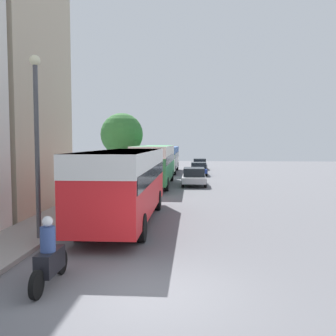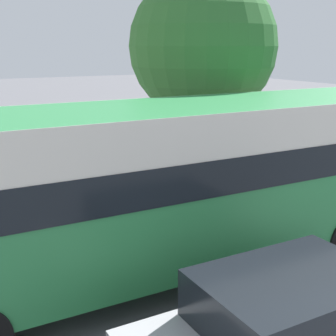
# 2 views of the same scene
# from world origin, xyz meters

# --- Properties ---
(ground_plane) EXTENTS (120.00, 120.00, 0.00)m
(ground_plane) POSITION_xyz_m (0.00, 0.00, 0.00)
(ground_plane) COLOR slate
(bus_lead) EXTENTS (2.53, 9.99, 3.12)m
(bus_lead) POSITION_xyz_m (-1.90, 7.44, 2.02)
(bus_lead) COLOR red
(bus_lead) RESTS_ON ground_plane
(bus_following) EXTENTS (2.55, 11.08, 3.18)m
(bus_following) POSITION_xyz_m (-1.98, 21.34, 2.06)
(bus_following) COLOR #2D8447
(bus_following) RESTS_ON ground_plane
(bus_third_in_line) EXTENTS (2.56, 10.26, 2.94)m
(bus_third_in_line) POSITION_xyz_m (-2.02, 34.14, 1.92)
(bus_third_in_line) COLOR silver
(bus_third_in_line) RESTS_ON ground_plane
(motorcycle_behind_lead) EXTENTS (0.38, 2.24, 1.73)m
(motorcycle_behind_lead) POSITION_xyz_m (-2.45, 0.23, 0.68)
(motorcycle_behind_lead) COLOR black
(motorcycle_behind_lead) RESTS_ON ground_plane
(car_crossing) EXTENTS (1.83, 4.57, 1.36)m
(car_crossing) POSITION_xyz_m (1.91, 39.62, 0.72)
(car_crossing) COLOR slate
(car_crossing) RESTS_ON ground_plane
(car_far_curb) EXTENTS (1.93, 4.25, 1.42)m
(car_far_curb) POSITION_xyz_m (1.12, 21.47, 0.75)
(car_far_curb) COLOR #B7B7BC
(car_far_curb) RESTS_ON ground_plane
(car_distant) EXTENTS (1.80, 3.98, 1.35)m
(car_distant) POSITION_xyz_m (1.62, 30.86, 0.71)
(car_distant) COLOR navy
(car_distant) RESTS_ON ground_plane
(pedestrian_near_curb) EXTENTS (0.40, 0.40, 1.78)m
(pedestrian_near_curb) POSITION_xyz_m (-4.50, 10.55, 1.06)
(pedestrian_near_curb) COLOR #232838
(pedestrian_near_curb) RESTS_ON sidewalk
(street_tree) EXTENTS (3.72, 3.72, 5.87)m
(street_tree) POSITION_xyz_m (-5.21, 24.19, 4.14)
(street_tree) COLOR brown
(street_tree) RESTS_ON sidewalk
(lamp_post) EXTENTS (0.36, 0.36, 6.28)m
(lamp_post) POSITION_xyz_m (-4.35, 4.13, 3.86)
(lamp_post) COLOR #47474C
(lamp_post) RESTS_ON sidewalk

